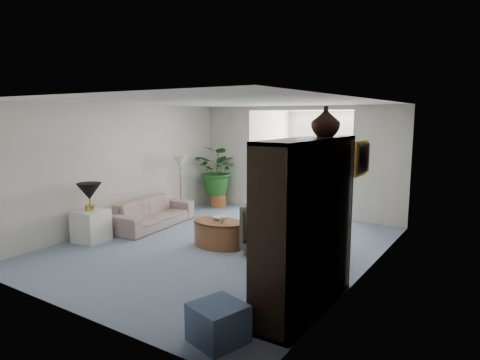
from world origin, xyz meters
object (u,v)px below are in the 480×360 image
Objects in this scene: sofa at (152,213)px; ottoman at (218,323)px; framed_picture at (363,158)px; cabinet_urn at (326,121)px; side_table_dark at (321,237)px; wingback_chair at (275,226)px; sunroom_table at (328,190)px; coffee_table at (218,233)px; table_lamp at (89,191)px; coffee_cup at (222,221)px; entertainment_cabinet at (306,226)px; sunroom_chair_blue at (346,196)px; end_table at (91,226)px; plant_pot at (219,200)px; floor_lamp at (180,162)px; sunroom_chair_maroon at (291,190)px; coffee_bowl at (219,218)px.

ottoman is at bearing -133.29° from sofa.
cabinet_urn reaches higher than framed_picture.
side_table_dark is (-0.84, 0.67, -1.42)m from framed_picture.
cabinet_urn reaches higher than wingback_chair.
sunroom_table is (-2.14, 5.70, -1.92)m from cabinet_urn.
cabinet_urn is (2.28, -0.87, 1.98)m from coffee_table.
framed_picture is 4.78m from table_lamp.
cabinet_urn is 6.38m from sunroom_table.
coffee_cup is 1.68m from side_table_dark.
sofa is 4.00× the size of ottoman.
side_table_dark is 2.18m from entertainment_cabinet.
wingback_chair is at bearing -168.02° from sunroom_chair_blue.
end_table is at bearing 165.37° from sofa.
wingback_chair is (3.07, 1.34, 0.14)m from end_table.
entertainment_cabinet is at bearing -43.61° from plant_pot.
framed_picture is 4.87× the size of coffee_cup.
floor_lamp is 5.13m from entertainment_cabinet.
sunroom_table is at bearing 115.83° from framed_picture.
floor_lamp is 5.63m from ottoman.
sunroom_chair_blue is at bearing 77.71° from coffee_table.
sunroom_chair_maroon reaches higher than side_table_dark.
coffee_bowl is 0.31× the size of sunroom_chair_blue.
plant_pot is at bearing 150.58° from side_table_dark.
end_table is 0.28× the size of entertainment_cabinet.
side_table_dark is (3.57, 0.29, -0.01)m from sofa.
sofa is 2.64× the size of sunroom_chair_blue.
sofa is at bearing -175.40° from side_table_dark.
floor_lamp reaches higher than sunroom_table.
wingback_chair is at bearing 107.49° from ottoman.
end_table is at bearing -168.12° from framed_picture.
sunroom_chair_maroon is at bearing 117.95° from entertainment_cabinet.
sofa is 1.44m from floor_lamp.
framed_picture is at bearing -147.90° from sunroom_chair_blue.
sunroom_chair_blue is 1.01× the size of sunroom_chair_maroon.
sofa is 3.46× the size of sunroom_table.
end_table is (-4.61, -0.97, -1.41)m from framed_picture.
sofa is at bearing -81.81° from floor_lamp.
plant_pot is (-4.18, 3.98, -0.85)m from entertainment_cabinet.
sofa is at bearing 81.57° from end_table.
ottoman is (1.86, -2.54, -0.03)m from coffee_table.
cabinet_urn reaches higher than end_table.
sunroom_table is at bearing 145.75° from sunroom_chair_maroon.
sunroom_table is at bearing 55.75° from sunroom_chair_blue.
side_table_dark is at bearing 112.57° from cabinet_urn.
entertainment_cabinet is at bearing -118.08° from sofa.
framed_picture is 1.37× the size of cabinet_urn.
floor_lamp reaches higher than coffee_cup.
coffee_cup is at bearing 13.69° from wingback_chair.
entertainment_cabinet is 3.55× the size of sunroom_table.
sofa reaches higher than coffee_bowl.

